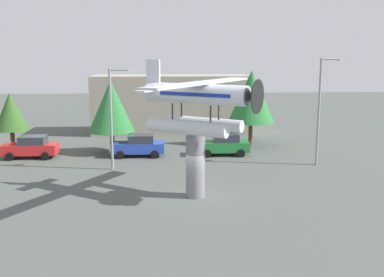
{
  "coord_description": "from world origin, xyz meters",
  "views": [
    {
      "loc": [
        -1.77,
        -24.67,
        8.1
      ],
      "look_at": [
        0.0,
        3.0,
        2.85
      ],
      "focal_mm": 41.77,
      "sensor_mm": 36.0,
      "label": 1
    }
  ],
  "objects_px": {
    "car_near_red": "(31,147)",
    "storefront_building": "(171,104)",
    "car_mid_blue": "(139,145)",
    "streetlight_secondary": "(322,104)",
    "display_pedestal": "(195,165)",
    "streetlight_primary": "(114,111)",
    "tree_west": "(11,112)",
    "tree_east": "(111,106)",
    "floatplane_monument": "(198,102)",
    "car_far_green": "(224,144)",
    "tree_center_back": "(251,97)"
  },
  "relations": [
    {
      "from": "display_pedestal",
      "to": "storefront_building",
      "type": "bearing_deg",
      "value": 92.71
    },
    {
      "from": "car_mid_blue",
      "to": "car_far_green",
      "type": "bearing_deg",
      "value": -179.98
    },
    {
      "from": "tree_center_back",
      "to": "car_near_red",
      "type": "bearing_deg",
      "value": -168.5
    },
    {
      "from": "streetlight_primary",
      "to": "streetlight_secondary",
      "type": "height_order",
      "value": "streetlight_secondary"
    },
    {
      "from": "streetlight_secondary",
      "to": "tree_west",
      "type": "height_order",
      "value": "streetlight_secondary"
    },
    {
      "from": "car_mid_blue",
      "to": "streetlight_primary",
      "type": "bearing_deg",
      "value": 70.71
    },
    {
      "from": "car_far_green",
      "to": "streetlight_primary",
      "type": "bearing_deg",
      "value": 26.23
    },
    {
      "from": "floatplane_monument",
      "to": "tree_east",
      "type": "bearing_deg",
      "value": 149.95
    },
    {
      "from": "car_mid_blue",
      "to": "storefront_building",
      "type": "xyz_separation_m",
      "value": [
        2.77,
        11.38,
        2.09
      ]
    },
    {
      "from": "tree_east",
      "to": "car_mid_blue",
      "type": "bearing_deg",
      "value": -32.25
    },
    {
      "from": "streetlight_primary",
      "to": "car_near_red",
      "type": "bearing_deg",
      "value": 150.06
    },
    {
      "from": "car_mid_blue",
      "to": "storefront_building",
      "type": "height_order",
      "value": "storefront_building"
    },
    {
      "from": "streetlight_secondary",
      "to": "tree_center_back",
      "type": "xyz_separation_m",
      "value": [
        -3.72,
        7.39,
        -0.14
      ]
    },
    {
      "from": "streetlight_secondary",
      "to": "storefront_building",
      "type": "distance_m",
      "value": 18.59
    },
    {
      "from": "floatplane_monument",
      "to": "display_pedestal",
      "type": "bearing_deg",
      "value": 180.0
    },
    {
      "from": "display_pedestal",
      "to": "floatplane_monument",
      "type": "distance_m",
      "value": 3.57
    },
    {
      "from": "floatplane_monument",
      "to": "car_far_green",
      "type": "height_order",
      "value": "floatplane_monument"
    },
    {
      "from": "display_pedestal",
      "to": "tree_east",
      "type": "distance_m",
      "value": 13.64
    },
    {
      "from": "car_mid_blue",
      "to": "car_far_green",
      "type": "distance_m",
      "value": 6.87
    },
    {
      "from": "storefront_building",
      "to": "tree_center_back",
      "type": "xyz_separation_m",
      "value": [
        7.02,
        -7.7,
        1.44
      ]
    },
    {
      "from": "storefront_building",
      "to": "car_far_green",
      "type": "bearing_deg",
      "value": -70.17
    },
    {
      "from": "streetlight_secondary",
      "to": "tree_center_back",
      "type": "height_order",
      "value": "streetlight_secondary"
    },
    {
      "from": "storefront_building",
      "to": "tree_east",
      "type": "relative_size",
      "value": 2.66
    },
    {
      "from": "car_near_red",
      "to": "storefront_building",
      "type": "height_order",
      "value": "storefront_building"
    },
    {
      "from": "floatplane_monument",
      "to": "car_near_red",
      "type": "distance_m",
      "value": 16.98
    },
    {
      "from": "car_near_red",
      "to": "storefront_building",
      "type": "xyz_separation_m",
      "value": [
        11.24,
        11.41,
        2.09
      ]
    },
    {
      "from": "display_pedestal",
      "to": "streetlight_primary",
      "type": "height_order",
      "value": "streetlight_primary"
    },
    {
      "from": "car_far_green",
      "to": "tree_center_back",
      "type": "bearing_deg",
      "value": -128.38
    },
    {
      "from": "streetlight_secondary",
      "to": "storefront_building",
      "type": "relative_size",
      "value": 0.49
    },
    {
      "from": "car_mid_blue",
      "to": "tree_east",
      "type": "height_order",
      "value": "tree_east"
    },
    {
      "from": "display_pedestal",
      "to": "streetlight_secondary",
      "type": "relative_size",
      "value": 0.48
    },
    {
      "from": "streetlight_secondary",
      "to": "tree_west",
      "type": "relative_size",
      "value": 1.58
    },
    {
      "from": "tree_east",
      "to": "display_pedestal",
      "type": "bearing_deg",
      "value": -63.26
    },
    {
      "from": "floatplane_monument",
      "to": "tree_west",
      "type": "height_order",
      "value": "floatplane_monument"
    },
    {
      "from": "display_pedestal",
      "to": "car_near_red",
      "type": "bearing_deg",
      "value": 139.23
    },
    {
      "from": "tree_east",
      "to": "tree_center_back",
      "type": "bearing_deg",
      "value": 10.6
    },
    {
      "from": "streetlight_primary",
      "to": "storefront_building",
      "type": "relative_size",
      "value": 0.45
    },
    {
      "from": "car_near_red",
      "to": "car_far_green",
      "type": "height_order",
      "value": "same"
    },
    {
      "from": "car_mid_blue",
      "to": "tree_center_back",
      "type": "bearing_deg",
      "value": -159.37
    },
    {
      "from": "tree_center_back",
      "to": "display_pedestal",
      "type": "bearing_deg",
      "value": -112.69
    },
    {
      "from": "car_near_red",
      "to": "tree_west",
      "type": "xyz_separation_m",
      "value": [
        -2.25,
        2.63,
        2.49
      ]
    },
    {
      "from": "floatplane_monument",
      "to": "storefront_building",
      "type": "relative_size",
      "value": 0.58
    },
    {
      "from": "car_far_green",
      "to": "tree_center_back",
      "type": "xyz_separation_m",
      "value": [
        2.92,
        3.68,
        3.53
      ]
    },
    {
      "from": "display_pedestal",
      "to": "tree_west",
      "type": "distance_m",
      "value": 19.69
    },
    {
      "from": "car_mid_blue",
      "to": "storefront_building",
      "type": "bearing_deg",
      "value": -103.66
    },
    {
      "from": "car_mid_blue",
      "to": "tree_east",
      "type": "bearing_deg",
      "value": -32.25
    },
    {
      "from": "car_mid_blue",
      "to": "streetlight_secondary",
      "type": "bearing_deg",
      "value": 164.66
    },
    {
      "from": "storefront_building",
      "to": "tree_center_back",
      "type": "height_order",
      "value": "tree_center_back"
    },
    {
      "from": "tree_west",
      "to": "tree_east",
      "type": "distance_m",
      "value": 8.55
    },
    {
      "from": "storefront_building",
      "to": "tree_west",
      "type": "distance_m",
      "value": 16.1
    }
  ]
}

